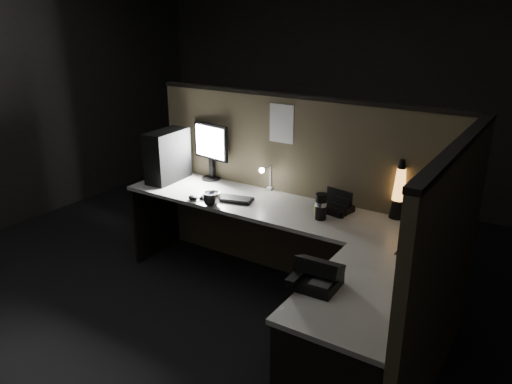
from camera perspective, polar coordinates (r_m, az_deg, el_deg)
The scene contains 17 objects.
floor at distance 3.69m, azimuth -2.62°, elevation -15.19°, with size 6.00×6.00×0.00m, color black.
room_shell at distance 3.06m, azimuth -3.10°, elevation 10.43°, with size 6.00×6.00×6.00m.
partition_back at distance 4.05m, azimuth 4.83°, elevation 0.06°, with size 2.66×0.06×1.50m, color brown.
partition_right at distance 2.93m, azimuth 20.46°, elevation -9.46°, with size 0.06×1.66×1.50m, color brown.
desk at distance 3.49m, azimuth 2.06°, elevation -6.29°, with size 2.60×1.60×0.73m.
pc_tower at distance 4.37m, azimuth -10.07°, elevation 4.08°, with size 0.19×0.42×0.44m, color black.
monitor at distance 4.34m, azimuth -5.17°, elevation 5.25°, with size 0.38×0.16×0.49m.
keyboard at distance 3.92m, azimuth -3.35°, elevation -0.75°, with size 0.41×0.14×0.02m, color black.
mouse at distance 3.94m, azimuth -7.21°, elevation -0.67°, with size 0.09×0.07×0.04m, color black.
clip_lamp at distance 4.03m, azimuth 1.17°, elevation 1.74°, with size 0.04×0.18×0.23m.
organizer at distance 3.73m, azimuth 9.12°, elevation -1.60°, with size 0.25×0.23×0.17m.
lava_lamp at distance 3.66m, azimuth 16.03°, elevation -0.22°, with size 0.12×0.12×0.43m.
travel_mug at distance 3.55m, azimuth 7.43°, elevation -1.66°, with size 0.08×0.08×0.19m, color black.
steel_mug at distance 3.79m, azimuth -5.09°, elevation -0.82°, with size 0.14×0.14×0.11m, color #B5B5BD.
figurine at distance 3.66m, azimuth 7.06°, elevation -1.76°, with size 0.06×0.06×0.06m, color yellow.
pinned_paper at distance 3.94m, azimuth 2.93°, elevation 7.80°, with size 0.21×0.00×0.30m, color white.
desk_phone at distance 2.74m, azimuth 6.80°, elevation -9.42°, with size 0.26×0.27×0.15m.
Camera 1 is at (1.77, -2.44, 2.13)m, focal length 35.00 mm.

